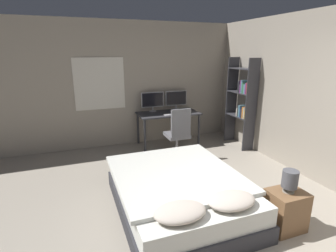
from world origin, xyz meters
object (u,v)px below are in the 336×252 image
object	(u,v)px
bed	(179,193)
monitor_right	(176,99)
nightstand	(286,210)
desk	(168,117)
office_chair	(178,138)
bookshelf	(243,100)
monitor_left	(153,100)
computer_mouse	(183,113)
bedside_lamp	(290,179)
keyboard	(172,115)

from	to	relation	value
bed	monitor_right	world-z (taller)	monitor_right
nightstand	desk	distance (m)	3.32
office_chair	bookshelf	size ratio (longest dim) A/B	0.52
bed	monitor_right	xyz separation A→B (m)	(1.07, 2.73, 0.74)
monitor_left	nightstand	bearing A→B (deg)	-81.15
computer_mouse	office_chair	bearing A→B (deg)	-123.07
desk	monitor_right	distance (m)	0.51
monitor_left	computer_mouse	bearing A→B (deg)	-40.90
bed	desk	world-z (taller)	desk
nightstand	office_chair	size ratio (longest dim) A/B	0.48
nightstand	bed	bearing A→B (deg)	142.56
desk	monitor_right	xyz separation A→B (m)	(0.29, 0.24, 0.34)
monitor_left	computer_mouse	world-z (taller)	monitor_left
desk	computer_mouse	xyz separation A→B (m)	(0.27, -0.24, 0.11)
desk	office_chair	xyz separation A→B (m)	(-0.08, -0.76, -0.25)
nightstand	bedside_lamp	distance (m)	0.41
desk	computer_mouse	distance (m)	0.37
bed	bedside_lamp	distance (m)	1.38
desk	monitor_left	bearing A→B (deg)	139.91
monitor_right	desk	bearing A→B (deg)	-139.91
monitor_right	bookshelf	distance (m)	1.50
bed	bookshelf	size ratio (longest dim) A/B	1.05
office_chair	keyboard	bearing A→B (deg)	81.74
keyboard	bookshelf	distance (m)	1.57
office_chair	nightstand	bearing A→B (deg)	-82.33
nightstand	bedside_lamp	world-z (taller)	bedside_lamp
monitor_right	bedside_lamp	bearing A→B (deg)	-90.36
nightstand	desk	bearing A→B (deg)	94.59
nightstand	desk	size ratio (longest dim) A/B	0.36
bed	computer_mouse	bearing A→B (deg)	64.99
desk	keyboard	xyz separation A→B (m)	(-0.00, -0.24, 0.10)
monitor_right	computer_mouse	size ratio (longest dim) A/B	7.44
nightstand	keyboard	bearing A→B (deg)	94.94
bedside_lamp	computer_mouse	world-z (taller)	computer_mouse
nightstand	monitor_left	distance (m)	3.65
desk	keyboard	distance (m)	0.26
monitor_left	office_chair	xyz separation A→B (m)	(0.21, -1.00, -0.60)
keyboard	computer_mouse	distance (m)	0.27
nightstand	monitor_right	world-z (taller)	monitor_right
bed	monitor_right	size ratio (longest dim) A/B	3.92
monitor_right	office_chair	distance (m)	1.22
bedside_lamp	bookshelf	size ratio (longest dim) A/B	0.14
monitor_right	office_chair	size ratio (longest dim) A/B	0.51
computer_mouse	monitor_right	bearing A→B (deg)	87.59
bed	bedside_lamp	bearing A→B (deg)	-37.44
bedside_lamp	bed	bearing A→B (deg)	142.56
nightstand	keyboard	xyz separation A→B (m)	(-0.26, 3.05, 0.51)
monitor_right	computer_mouse	world-z (taller)	monitor_right
monitor_right	nightstand	bearing A→B (deg)	-90.36
nightstand	bedside_lamp	xyz separation A→B (m)	(0.00, 0.00, 0.41)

